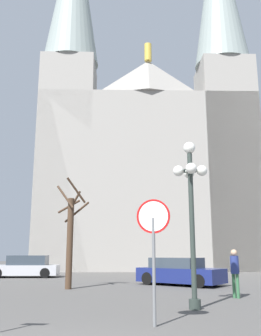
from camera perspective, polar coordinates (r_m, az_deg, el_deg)
cathedral at (r=38.65m, az=2.41°, el=3.54°), size 21.64×14.07×39.59m
stop_sign at (r=9.24m, az=3.53°, el=-10.10°), size 0.83×0.23×2.97m
street_lamp at (r=12.12m, az=9.23°, el=-4.47°), size 1.10×1.10×5.23m
bare_tree at (r=18.27m, az=-9.19°, el=-10.16°), size 1.55×1.59×5.14m
parked_car_near_navy at (r=20.23m, az=7.49°, el=-15.47°), size 4.68×3.93×1.38m
parked_car_far_silver at (r=26.91m, az=-15.73°, el=-14.34°), size 4.68×2.22×1.43m
pedestrian_walking at (r=15.13m, az=15.63°, el=-14.51°), size 0.32×0.32×1.78m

